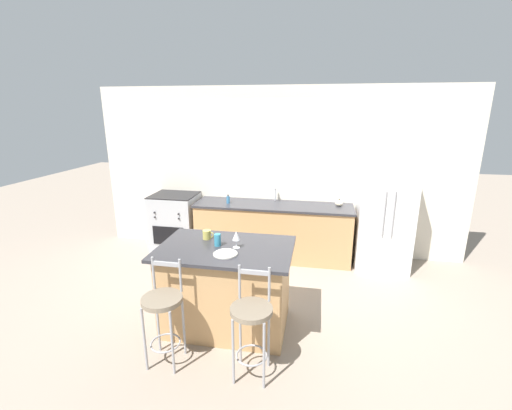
# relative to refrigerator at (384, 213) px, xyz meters

# --- Properties ---
(ground_plane) EXTENTS (18.00, 18.00, 0.00)m
(ground_plane) POSITION_rel_refrigerator_xyz_m (-1.67, -0.34, -0.85)
(ground_plane) COLOR gray
(wall_back) EXTENTS (6.00, 0.07, 2.70)m
(wall_back) POSITION_rel_refrigerator_xyz_m (-1.67, 0.37, 0.50)
(wall_back) COLOR beige
(wall_back) RESTS_ON ground_plane
(back_counter) EXTENTS (2.49, 0.69, 0.89)m
(back_counter) POSITION_rel_refrigerator_xyz_m (-1.67, 0.04, -0.41)
(back_counter) COLOR tan
(back_counter) RESTS_ON ground_plane
(sink_faucet) EXTENTS (0.02, 0.13, 0.22)m
(sink_faucet) POSITION_rel_refrigerator_xyz_m (-1.67, 0.24, 0.18)
(sink_faucet) COLOR #ADAFB5
(sink_faucet) RESTS_ON back_counter
(kitchen_island) EXTENTS (1.42, 0.93, 0.94)m
(kitchen_island) POSITION_rel_refrigerator_xyz_m (-1.92, -1.90, -0.38)
(kitchen_island) COLOR tan
(kitchen_island) RESTS_ON ground_plane
(refrigerator) EXTENTS (0.77, 0.72, 1.71)m
(refrigerator) POSITION_rel_refrigerator_xyz_m (0.00, 0.00, 0.00)
(refrigerator) COLOR white
(refrigerator) RESTS_ON ground_plane
(oven_range) EXTENTS (0.73, 0.66, 0.97)m
(oven_range) POSITION_rel_refrigerator_xyz_m (-3.33, 0.02, -0.37)
(oven_range) COLOR #ADAFB5
(oven_range) RESTS_ON ground_plane
(bar_stool_near) EXTENTS (0.37, 0.37, 1.02)m
(bar_stool_near) POSITION_rel_refrigerator_xyz_m (-2.33, -2.57, -0.29)
(bar_stool_near) COLOR #99999E
(bar_stool_near) RESTS_ON ground_plane
(bar_stool_far) EXTENTS (0.37, 0.37, 1.02)m
(bar_stool_far) POSITION_rel_refrigerator_xyz_m (-1.50, -2.58, -0.29)
(bar_stool_far) COLOR #99999E
(bar_stool_far) RESTS_ON ground_plane
(dinner_plate) EXTENTS (0.25, 0.25, 0.02)m
(dinner_plate) POSITION_rel_refrigerator_xyz_m (-1.86, -2.08, 0.10)
(dinner_plate) COLOR beige
(dinner_plate) RESTS_ON kitchen_island
(wine_glass) EXTENTS (0.08, 0.08, 0.18)m
(wine_glass) POSITION_rel_refrigerator_xyz_m (-1.80, -1.89, 0.22)
(wine_glass) COLOR white
(wine_glass) RESTS_ON kitchen_island
(coffee_mug) EXTENTS (0.13, 0.09, 0.10)m
(coffee_mug) POSITION_rel_refrigerator_xyz_m (-2.18, -1.71, 0.14)
(coffee_mug) COLOR #C1B251
(coffee_mug) RESTS_ON kitchen_island
(tumbler_cup) EXTENTS (0.07, 0.07, 0.13)m
(tumbler_cup) POSITION_rel_refrigerator_xyz_m (-2.01, -1.87, 0.15)
(tumbler_cup) COLOR teal
(tumbler_cup) RESTS_ON kitchen_island
(pumpkin_decoration) EXTENTS (0.12, 0.12, 0.11)m
(pumpkin_decoration) POSITION_rel_refrigerator_xyz_m (-0.65, 0.12, 0.08)
(pumpkin_decoration) COLOR beige
(pumpkin_decoration) RESTS_ON back_counter
(soap_bottle) EXTENTS (0.05, 0.05, 0.14)m
(soap_bottle) POSITION_rel_refrigerator_xyz_m (-2.39, -0.04, 0.10)
(soap_bottle) COLOR teal
(soap_bottle) RESTS_ON back_counter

